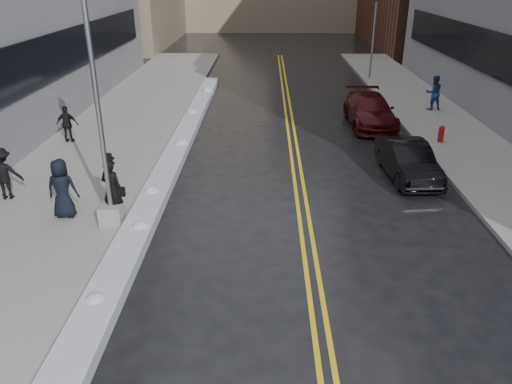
# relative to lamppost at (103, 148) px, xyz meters

# --- Properties ---
(ground) EXTENTS (160.00, 160.00, 0.00)m
(ground) POSITION_rel_lamppost_xyz_m (3.30, -2.00, -2.53)
(ground) COLOR black
(ground) RESTS_ON ground
(sidewalk_west) EXTENTS (5.50, 50.00, 0.15)m
(sidewalk_west) POSITION_rel_lamppost_xyz_m (-2.45, 8.00, -2.46)
(sidewalk_west) COLOR gray
(sidewalk_west) RESTS_ON ground
(sidewalk_east) EXTENTS (4.00, 50.00, 0.15)m
(sidewalk_east) POSITION_rel_lamppost_xyz_m (13.30, 8.00, -2.46)
(sidewalk_east) COLOR gray
(sidewalk_east) RESTS_ON ground
(lane_line_left) EXTENTS (0.12, 50.00, 0.01)m
(lane_line_left) POSITION_rel_lamppost_xyz_m (5.65, 8.00, -2.53)
(lane_line_left) COLOR gold
(lane_line_left) RESTS_ON ground
(lane_line_right) EXTENTS (0.12, 50.00, 0.01)m
(lane_line_right) POSITION_rel_lamppost_xyz_m (5.95, 8.00, -2.53)
(lane_line_right) COLOR gold
(lane_line_right) RESTS_ON ground
(snow_ridge) EXTENTS (0.90, 30.00, 0.34)m
(snow_ridge) POSITION_rel_lamppost_xyz_m (0.85, 6.00, -2.36)
(snow_ridge) COLOR silver
(snow_ridge) RESTS_ON ground
(lamppost) EXTENTS (0.65, 0.65, 7.62)m
(lamppost) POSITION_rel_lamppost_xyz_m (0.00, 0.00, 0.00)
(lamppost) COLOR gray
(lamppost) RESTS_ON sidewalk_west
(fire_hydrant) EXTENTS (0.26, 0.26, 0.73)m
(fire_hydrant) POSITION_rel_lamppost_xyz_m (12.30, 8.00, -1.98)
(fire_hydrant) COLOR maroon
(fire_hydrant) RESTS_ON sidewalk_east
(traffic_signal) EXTENTS (0.16, 0.20, 6.00)m
(traffic_signal) POSITION_rel_lamppost_xyz_m (11.80, 22.00, 0.87)
(traffic_signal) COLOR gray
(traffic_signal) RESTS_ON sidewalk_east
(pedestrian_fedora) EXTENTS (0.83, 0.69, 1.96)m
(pedestrian_fedora) POSITION_rel_lamppost_xyz_m (0.02, 0.25, -1.40)
(pedestrian_fedora) COLOR black
(pedestrian_fedora) RESTS_ON sidewalk_west
(pedestrian_c) EXTENTS (0.91, 0.60, 1.87)m
(pedestrian_c) POSITION_rel_lamppost_xyz_m (-1.56, 0.43, -1.45)
(pedestrian_c) COLOR black
(pedestrian_c) RESTS_ON sidewalk_west
(pedestrian_d) EXTENTS (0.94, 0.40, 1.60)m
(pedestrian_d) POSITION_rel_lamppost_xyz_m (-4.09, 7.66, -1.58)
(pedestrian_d) COLOR black
(pedestrian_d) RESTS_ON sidewalk_west
(pedestrian_e) EXTENTS (1.24, 0.87, 1.75)m
(pedestrian_e) POSITION_rel_lamppost_xyz_m (-4.00, 1.74, -1.51)
(pedestrian_e) COLOR black
(pedestrian_e) RESTS_ON sidewalk_west
(pedestrian_east) EXTENTS (0.97, 0.80, 1.84)m
(pedestrian_east) POSITION_rel_lamppost_xyz_m (13.58, 13.56, -1.47)
(pedestrian_east) COLOR navy
(pedestrian_east) RESTS_ON sidewalk_east
(car_black) EXTENTS (1.70, 4.19, 1.35)m
(car_black) POSITION_rel_lamppost_xyz_m (9.84, 4.15, -1.86)
(car_black) COLOR black
(car_black) RESTS_ON ground
(car_maroon) EXTENTS (2.13, 5.14, 1.49)m
(car_maroon) POSITION_rel_lamppost_xyz_m (9.72, 11.02, -1.79)
(car_maroon) COLOR #38090A
(car_maroon) RESTS_ON ground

